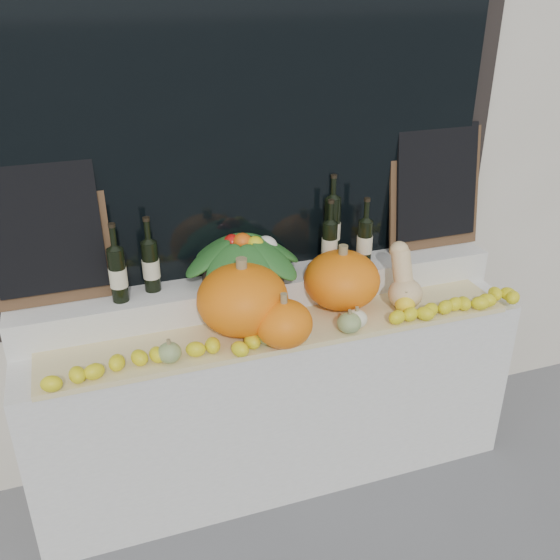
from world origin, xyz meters
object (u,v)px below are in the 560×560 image
object	(u,v)px
pumpkin_right	(342,280)
produce_bowl	(243,257)
butternut_squash	(404,282)
pumpkin_left	(243,299)
wine_bottle_tall	(332,228)

from	to	relation	value
pumpkin_right	produce_bowl	world-z (taller)	produce_bowl
pumpkin_right	butternut_squash	world-z (taller)	butternut_squash
pumpkin_right	produce_bowl	distance (m)	0.47
pumpkin_left	butternut_squash	bearing A→B (deg)	-1.89
butternut_squash	produce_bowl	distance (m)	0.75
wine_bottle_tall	butternut_squash	bearing A→B (deg)	-55.35
pumpkin_right	produce_bowl	xyz separation A→B (m)	(-0.43, 0.15, 0.12)
butternut_squash	wine_bottle_tall	world-z (taller)	wine_bottle_tall
butternut_squash	produce_bowl	xyz separation A→B (m)	(-0.70, 0.24, 0.13)
pumpkin_left	butternut_squash	world-z (taller)	pumpkin_left
wine_bottle_tall	pumpkin_right	bearing A→B (deg)	-100.90
butternut_squash	wine_bottle_tall	bearing A→B (deg)	124.65
produce_bowl	wine_bottle_tall	bearing A→B (deg)	10.66
pumpkin_left	butternut_squash	size ratio (longest dim) A/B	1.33
pumpkin_left	produce_bowl	size ratio (longest dim) A/B	0.69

